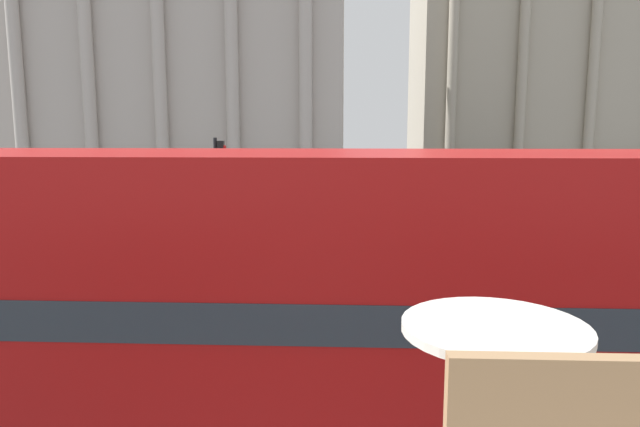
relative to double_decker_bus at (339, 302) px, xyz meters
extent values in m
cylinder|color=black|center=(3.95, 1.25, -1.84)|extent=(0.98, 0.22, 0.98)
cylinder|color=black|center=(-3.95, 1.25, -1.84)|extent=(0.98, 0.22, 0.98)
cube|color=#B71414|center=(0.00, 0.00, -0.96)|extent=(10.69, 2.51, 1.75)
cube|color=#2D3842|center=(0.00, 0.00, 0.14)|extent=(10.48, 2.53, 0.45)
cube|color=#B71414|center=(0.00, 0.00, 1.12)|extent=(10.69, 2.51, 1.50)
cylinder|color=silver|center=(0.56, -5.10, 1.52)|extent=(0.60, 0.60, 0.03)
cube|color=#BCB2A8|center=(-12.90, 40.47, 7.21)|extent=(25.40, 13.90, 19.07)
cylinder|color=#BCB2A8|center=(-23.06, 33.08, 5.78)|extent=(0.90, 0.90, 16.21)
cylinder|color=#BCB2A8|center=(-17.98, 33.08, 5.78)|extent=(0.90, 0.90, 16.21)
cylinder|color=#BCB2A8|center=(-12.90, 33.08, 5.78)|extent=(0.90, 0.90, 16.21)
cylinder|color=#BCB2A8|center=(-7.82, 33.08, 5.78)|extent=(0.90, 0.90, 16.21)
cylinder|color=#BCB2A8|center=(-2.74, 33.08, 5.78)|extent=(0.90, 0.90, 16.21)
cube|color=#B2A893|center=(18.98, 54.09, 8.94)|extent=(23.43, 14.49, 22.53)
cylinder|color=#B2A893|center=(9.61, 46.40, 7.25)|extent=(0.90, 0.90, 19.15)
cylinder|color=#B2A893|center=(15.86, 46.40, 7.25)|extent=(0.90, 0.90, 19.15)
cylinder|color=#B2A893|center=(22.11, 46.40, 7.25)|extent=(0.90, 0.90, 19.15)
cylinder|color=black|center=(-6.05, 6.04, -0.40)|extent=(0.12, 0.12, 3.85)
cube|color=black|center=(-5.87, 6.04, 1.07)|extent=(0.20, 0.24, 0.70)
sphere|color=green|center=(-5.76, 6.04, 1.22)|extent=(0.14, 0.14, 0.14)
cylinder|color=black|center=(-4.14, 11.39, -0.24)|extent=(0.12, 0.12, 4.17)
cube|color=black|center=(-3.96, 11.39, 1.39)|extent=(0.20, 0.24, 0.70)
sphere|color=red|center=(-3.85, 11.39, 1.54)|extent=(0.14, 0.14, 0.14)
cylinder|color=black|center=(1.41, 25.79, -2.03)|extent=(0.60, 0.18, 0.60)
cylinder|color=black|center=(1.41, 24.04, -2.03)|extent=(0.60, 0.18, 0.60)
cylinder|color=black|center=(-1.39, 25.79, -2.03)|extent=(0.60, 0.18, 0.60)
cylinder|color=black|center=(-1.39, 24.04, -2.03)|extent=(0.60, 0.18, 0.60)
cube|color=silver|center=(0.01, 24.92, -1.75)|extent=(4.20, 1.75, 0.55)
cube|color=#2D3842|center=(-0.19, 24.92, -1.23)|extent=(1.89, 1.61, 0.50)
cylinder|color=black|center=(4.40, 22.09, -2.03)|extent=(0.60, 0.18, 0.60)
cylinder|color=black|center=(4.40, 20.34, -2.03)|extent=(0.60, 0.18, 0.60)
cylinder|color=black|center=(1.60, 22.09, -2.03)|extent=(0.60, 0.18, 0.60)
cylinder|color=black|center=(1.60, 20.34, -2.03)|extent=(0.60, 0.18, 0.60)
cube|color=black|center=(3.00, 21.21, -1.75)|extent=(4.20, 1.75, 0.55)
cube|color=#2D3842|center=(2.80, 21.21, -1.23)|extent=(1.89, 1.61, 0.50)
cylinder|color=#282B33|center=(-3.98, 9.97, -1.90)|extent=(0.14, 0.14, 0.85)
cylinder|color=#282B33|center=(-3.80, 9.97, -1.90)|extent=(0.14, 0.14, 0.85)
cylinder|color=yellow|center=(-3.89, 9.97, -1.14)|extent=(0.32, 0.32, 0.67)
sphere|color=tan|center=(-3.89, 9.97, -0.69)|extent=(0.23, 0.23, 0.23)
cylinder|color=#282B33|center=(-4.54, 24.58, -1.92)|extent=(0.14, 0.14, 0.82)
cylinder|color=#282B33|center=(-4.36, 24.58, -1.92)|extent=(0.14, 0.14, 0.82)
cylinder|color=silver|center=(-4.45, 24.58, -1.18)|extent=(0.32, 0.32, 0.65)
sphere|color=tan|center=(-4.45, 24.58, -0.75)|extent=(0.22, 0.22, 0.22)
camera|label=1|loc=(0.07, -6.88, 2.16)|focal=32.00mm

